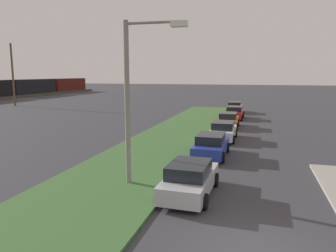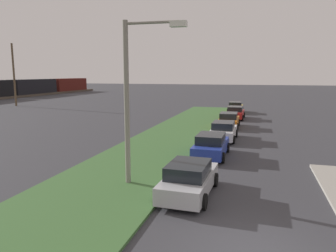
# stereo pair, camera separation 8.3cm
# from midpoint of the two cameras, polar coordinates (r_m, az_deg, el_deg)

# --- Properties ---
(grass_median) EXTENTS (60.00, 6.00, 0.12)m
(grass_median) POSITION_cam_midpoint_polar(r_m,az_deg,el_deg) (20.76, -3.65, -5.02)
(grass_median) COLOR #3D6633
(grass_median) RESTS_ON ground
(parked_car_silver) EXTENTS (4.35, 2.12, 1.47)m
(parked_car_silver) POSITION_cam_midpoint_polar(r_m,az_deg,el_deg) (13.95, 3.73, -9.41)
(parked_car_silver) COLOR #B2B5BA
(parked_car_silver) RESTS_ON ground
(parked_car_blue) EXTENTS (4.32, 2.06, 1.47)m
(parked_car_blue) POSITION_cam_midpoint_polar(r_m,az_deg,el_deg) (20.40, 7.55, -3.45)
(parked_car_blue) COLOR #23389E
(parked_car_blue) RESTS_ON ground
(parked_car_white) EXTENTS (4.31, 2.04, 1.47)m
(parked_car_white) POSITION_cam_midpoint_polar(r_m,az_deg,el_deg) (25.73, 9.71, -0.86)
(parked_car_white) COLOR silver
(parked_car_white) RESTS_ON ground
(parked_car_orange) EXTENTS (4.32, 2.05, 1.47)m
(parked_car_orange) POSITION_cam_midpoint_polar(r_m,az_deg,el_deg) (31.75, 10.61, 1.03)
(parked_car_orange) COLOR orange
(parked_car_orange) RESTS_ON ground
(parked_car_red) EXTENTS (4.33, 2.07, 1.47)m
(parked_car_red) POSITION_cam_midpoint_polar(r_m,az_deg,el_deg) (38.02, 11.74, 2.33)
(parked_car_red) COLOR red
(parked_car_red) RESTS_ON ground
(parked_car_yellow) EXTENTS (4.32, 2.07, 1.47)m
(parked_car_yellow) POSITION_cam_midpoint_polar(r_m,az_deg,el_deg) (44.20, 11.74, 3.28)
(parked_car_yellow) COLOR gold
(parked_car_yellow) RESTS_ON ground
(streetlight) EXTENTS (0.37, 2.87, 7.50)m
(streetlight) POSITION_cam_midpoint_polar(r_m,az_deg,el_deg) (14.52, -6.18, 6.09)
(streetlight) COLOR gray
(streetlight) RESTS_ON ground
(distant_utility_pole) EXTENTS (0.30, 0.30, 10.00)m
(distant_utility_pole) POSITION_cam_midpoint_polar(r_m,az_deg,el_deg) (57.86, -25.96, 8.17)
(distant_utility_pole) COLOR brown
(distant_utility_pole) RESTS_ON ground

